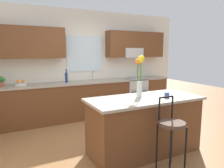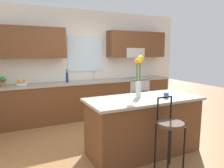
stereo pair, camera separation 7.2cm
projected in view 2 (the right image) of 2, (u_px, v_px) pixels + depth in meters
The scene contains 12 objects.
ground_plane at pixel (122, 141), 3.89m from camera, with size 14.00×14.00×0.00m, color olive.
back_wall_assembly at pixel (87, 57), 5.44m from camera, with size 5.60×0.50×2.70m.
counter_run at pixel (90, 99), 5.33m from camera, with size 4.56×0.64×0.92m.
sink_faucet at pixel (94, 75), 5.44m from camera, with size 0.02×0.13×0.23m.
oven_range at pixel (134, 94), 5.87m from camera, with size 0.60×0.64×0.92m.
kitchen_island at pixel (143, 125), 3.42m from camera, with size 1.86×0.83×0.92m.
bar_stool_near at pixel (170, 127), 2.83m from camera, with size 0.36×0.36×1.04m.
flower_vase at pixel (138, 73), 3.31m from camera, with size 0.17×0.16×0.68m.
mug_ceramic at pixel (166, 95), 3.33m from camera, with size 0.08×0.08×0.09m, color #33518C.
fruit_bowl_oranges at pixel (22, 84), 4.57m from camera, with size 0.24×0.24×0.13m.
bottle_olive_oil at pixel (67, 77), 4.99m from camera, with size 0.06×0.06×0.32m.
potted_plant_small at pixel (2, 81), 4.40m from camera, with size 0.16×0.11×0.22m.
Camera 2 is at (-1.77, -3.23, 1.65)m, focal length 33.47 mm.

